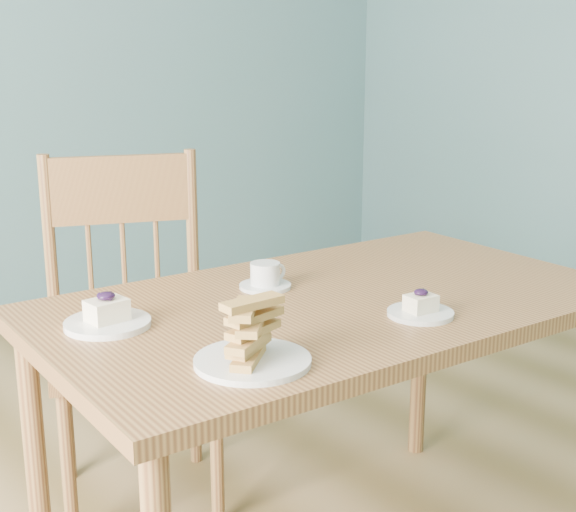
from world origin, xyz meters
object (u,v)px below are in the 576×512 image
at_px(cheesecake_plate_near, 421,309).
at_px(biscotti_plate, 252,341).
at_px(dining_chair, 131,330).
at_px(coffee_cup, 266,277).
at_px(cheesecake_plate_far, 107,318).
at_px(dining_table, 332,327).

xyz_separation_m(cheesecake_plate_near, biscotti_plate, (-0.45, 0.01, 0.03)).
distance_m(dining_chair, cheesecake_plate_near, 0.93).
bearing_deg(biscotti_plate, dining_chair, 77.45).
relative_size(coffee_cup, biscotti_plate, 0.58).
height_order(dining_chair, coffee_cup, dining_chair).
height_order(cheesecake_plate_near, cheesecake_plate_far, cheesecake_plate_far).
bearing_deg(dining_chair, coffee_cup, -52.32).
bearing_deg(cheesecake_plate_near, biscotti_plate, 179.07).
distance_m(dining_table, coffee_cup, 0.21).
distance_m(dining_chair, cheesecake_plate_far, 0.63).
bearing_deg(dining_chair, cheesecake_plate_near, -50.07).
xyz_separation_m(dining_table, cheesecake_plate_far, (-0.51, 0.15, 0.09)).
height_order(dining_table, coffee_cup, coffee_cup).
height_order(dining_table, cheesecake_plate_near, cheesecake_plate_near).
bearing_deg(cheesecake_plate_near, dining_table, 106.17).
distance_m(dining_table, cheesecake_plate_far, 0.54).
bearing_deg(cheesecake_plate_near, cheesecake_plate_far, 147.17).
bearing_deg(coffee_cup, dining_chair, 113.68).
distance_m(cheesecake_plate_near, coffee_cup, 0.41).
xyz_separation_m(dining_chair, biscotti_plate, (-0.19, -0.86, 0.26)).
distance_m(cheesecake_plate_far, coffee_cup, 0.43).
height_order(cheesecake_plate_far, coffee_cup, cheesecake_plate_far).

